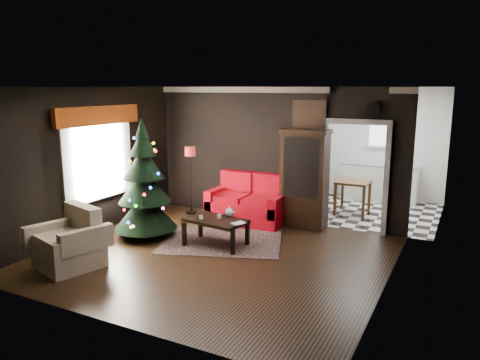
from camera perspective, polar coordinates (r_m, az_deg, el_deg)
The scene contains 26 objects.
floor at distance 7.83m, azimuth -3.04°, elevation -9.46°, with size 5.50×5.50×0.00m, color black.
ceiling at distance 7.31m, azimuth -3.27°, elevation 11.50°, with size 5.50×5.50×0.00m, color white.
wall_back at distance 9.65m, azimuth 4.33°, elevation 3.14°, with size 5.50×5.50×0.00m, color black.
wall_front at distance 5.48m, azimuth -16.41°, elevation -3.76°, with size 5.50×5.50×0.00m, color black.
wall_left at distance 9.12m, azimuth -18.28°, elevation 2.10°, with size 5.50×5.50×0.00m, color black.
wall_right at distance 6.53m, azimuth 18.21°, elevation -1.44°, with size 5.50×5.50×0.00m, color black.
doorway at distance 9.20m, azimuth 14.10°, elevation 0.20°, with size 1.10×0.10×2.10m, color beige, non-canonical shape.
left_window at distance 9.22m, azimuth -17.25°, elevation 2.58°, with size 0.05×1.60×1.40m, color white.
valance at distance 9.08m, azimuth -17.19°, elevation 7.66°, with size 0.12×2.10×0.35m, color maroon.
kitchen_floor at distance 10.87m, azimuth 15.64°, elevation -3.85°, with size 3.00×3.00×0.00m, color white.
kitchen_window at distance 11.98m, azimuth 17.49°, elevation 5.72°, with size 0.70×0.06×0.70m, color white.
rug at distance 8.50m, azimuth -2.31°, elevation -7.68°, with size 2.15×1.56×0.01m, color #5B3A53.
loveseat at distance 9.59m, azimuth 0.99°, elevation -2.37°, with size 1.70×0.90×1.00m, color #960206, non-canonical shape.
curio_cabinet at distance 9.26m, azimuth 8.02°, elevation -0.13°, with size 0.90×0.45×1.90m, color black, non-canonical shape.
floor_lamp at distance 9.90m, azimuth -6.14°, elevation -0.03°, with size 0.24×0.24×1.45m, color black, non-canonical shape.
christmas_tree at distance 8.73m, azimuth -11.84°, elevation -0.30°, with size 1.17×1.17×2.24m, color black, non-canonical shape.
armchair at distance 7.73m, azimuth -20.58°, elevation -6.87°, with size 0.92×0.92×0.94m, color tan, non-canonical shape.
coffee_table at distance 8.25m, azimuth -3.03°, elevation -6.48°, with size 1.07×0.64×0.48m, color black, non-canonical shape.
teapot at distance 8.30m, azimuth -1.35°, elevation -4.01°, with size 0.18×0.18×0.17m, color white, non-canonical shape.
cup_a at distance 8.23m, azimuth -2.61°, elevation -4.53°, with size 0.08×0.08×0.06m, color silver.
cup_b at distance 8.21m, azimuth -4.89°, elevation -4.62°, with size 0.07×0.07×0.06m, color white.
book at distance 7.92m, azimuth -0.55°, elevation -4.55°, with size 0.17×0.02×0.23m, color tan.
wall_clock at distance 8.94m, azimuth 16.02°, elevation 8.38°, with size 0.32×0.32×0.06m, color white.
painting at distance 9.26m, azimuth 8.62°, elevation 7.98°, with size 0.62×0.05×0.52m, color #B47E3C.
kitchen_counter at distance 11.92m, azimuth 16.92°, elevation -0.36°, with size 1.80×0.60×0.90m, color silver.
kitchen_table at distance 10.55m, azimuth 13.82°, elevation -2.11°, with size 0.70×0.70×0.75m, color brown, non-canonical shape.
Camera 1 is at (3.68, -6.31, 2.80)m, focal length 34.30 mm.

